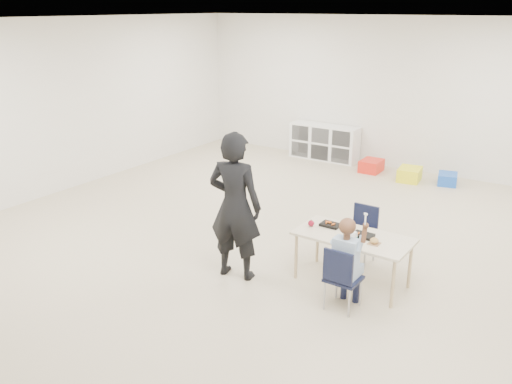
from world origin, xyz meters
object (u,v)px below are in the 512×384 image
Objects in this scene: table at (352,259)px; child at (345,260)px; cubby_shelf at (324,142)px; chair_near at (344,277)px; adult at (235,206)px.

child is (0.14, -0.54, 0.25)m from table.
table is 5.20m from cubby_shelf.
child reaches higher than table.
adult is at bearing -178.01° from chair_near.
cubby_shelf is at bearing -84.71° from adult.
cubby_shelf is at bearing 119.58° from child.
chair_near is 0.41× the size of adult.
table is at bearing -165.09° from adult.
adult reaches higher than table.
table is at bearing 105.65° from child.
cubby_shelf reaches higher than chair_near.
child is 0.64× the size of adult.
cubby_shelf is at bearing 121.05° from table.
chair_near is 5.74m from cubby_shelf.
cubby_shelf is at bearing 119.58° from chair_near.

